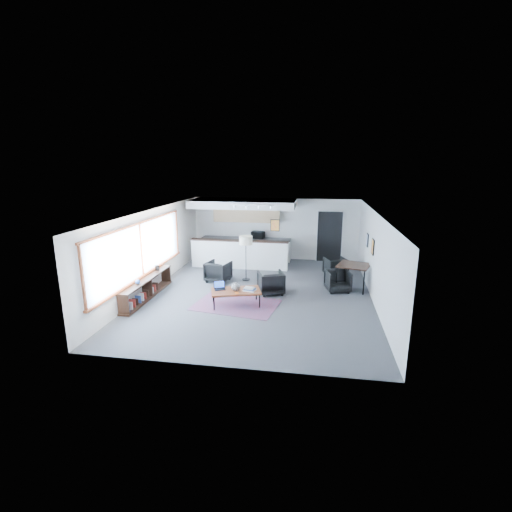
% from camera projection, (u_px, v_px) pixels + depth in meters
% --- Properties ---
extents(room, '(7.02, 9.02, 2.62)m').
position_uv_depth(room, '(259.00, 253.00, 11.53)').
color(room, '#47474A').
rests_on(room, ground).
extents(window, '(0.10, 5.95, 1.66)m').
position_uv_depth(window, '(141.00, 251.00, 11.18)').
color(window, '#8CBFFF').
rests_on(window, room).
extents(console, '(0.35, 3.00, 0.80)m').
position_uv_depth(console, '(146.00, 288.00, 11.29)').
color(console, black).
rests_on(console, floor).
extents(kitchenette, '(4.20, 1.96, 2.60)m').
position_uv_depth(kitchenette, '(244.00, 229.00, 15.25)').
color(kitchenette, white).
rests_on(kitchenette, floor).
extents(doorway, '(1.10, 0.12, 2.15)m').
position_uv_depth(doorway, '(329.00, 236.00, 15.46)').
color(doorway, black).
rests_on(doorway, room).
extents(track_light, '(1.60, 0.07, 0.15)m').
position_uv_depth(track_light, '(252.00, 206.00, 13.43)').
color(track_light, silver).
rests_on(track_light, room).
extents(wall_art_lower, '(0.03, 0.38, 0.48)m').
position_uv_depth(wall_art_lower, '(373.00, 247.00, 11.31)').
color(wall_art_lower, black).
rests_on(wall_art_lower, room).
extents(wall_art_upper, '(0.03, 0.34, 0.44)m').
position_uv_depth(wall_art_upper, '(367.00, 240.00, 12.57)').
color(wall_art_upper, black).
rests_on(wall_art_upper, room).
extents(kilim_rug, '(2.60, 1.98, 0.01)m').
position_uv_depth(kilim_rug, '(236.00, 305.00, 10.84)').
color(kilim_rug, '#633551').
rests_on(kilim_rug, floor).
extents(coffee_table, '(1.57, 1.15, 0.46)m').
position_uv_depth(coffee_table, '(236.00, 291.00, 10.73)').
color(coffee_table, brown).
rests_on(coffee_table, floor).
extents(laptop, '(0.39, 0.36, 0.22)m').
position_uv_depth(laptop, '(220.00, 287.00, 10.82)').
color(laptop, black).
rests_on(laptop, coffee_table).
extents(ceramic_pot, '(0.25, 0.25, 0.25)m').
position_uv_depth(ceramic_pot, '(235.00, 287.00, 10.65)').
color(ceramic_pot, gray).
rests_on(ceramic_pot, coffee_table).
extents(book_stack, '(0.38, 0.33, 0.10)m').
position_uv_depth(book_stack, '(250.00, 289.00, 10.67)').
color(book_stack, silver).
rests_on(book_stack, coffee_table).
extents(coaster, '(0.13, 0.13, 0.01)m').
position_uv_depth(coaster, '(237.00, 293.00, 10.49)').
color(coaster, '#E5590C').
rests_on(coaster, coffee_table).
extents(armchair_left, '(0.90, 0.87, 0.79)m').
position_uv_depth(armchair_left, '(218.00, 271.00, 12.92)').
color(armchair_left, black).
rests_on(armchair_left, floor).
extents(armchair_right, '(0.96, 0.93, 0.78)m').
position_uv_depth(armchair_right, '(271.00, 281.00, 11.73)').
color(armchair_right, black).
rests_on(armchair_right, floor).
extents(floor_lamp, '(0.55, 0.55, 1.59)m').
position_uv_depth(floor_lamp, '(246.00, 242.00, 12.84)').
color(floor_lamp, black).
rests_on(floor_lamp, floor).
extents(dining_table, '(1.23, 1.23, 0.82)m').
position_uv_depth(dining_table, '(354.00, 267.00, 12.07)').
color(dining_table, black).
rests_on(dining_table, floor).
extents(dining_chair_near, '(0.74, 0.71, 0.64)m').
position_uv_depth(dining_chair_near, '(338.00, 282.00, 11.94)').
color(dining_chair_near, black).
rests_on(dining_chair_near, floor).
extents(dining_chair_far, '(0.79, 0.77, 0.64)m').
position_uv_depth(dining_chair_far, '(335.00, 267.00, 13.57)').
color(dining_chair_far, black).
rests_on(dining_chair_far, floor).
extents(microwave, '(0.57, 0.36, 0.36)m').
position_uv_depth(microwave, '(258.00, 234.00, 15.66)').
color(microwave, black).
rests_on(microwave, kitchenette).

